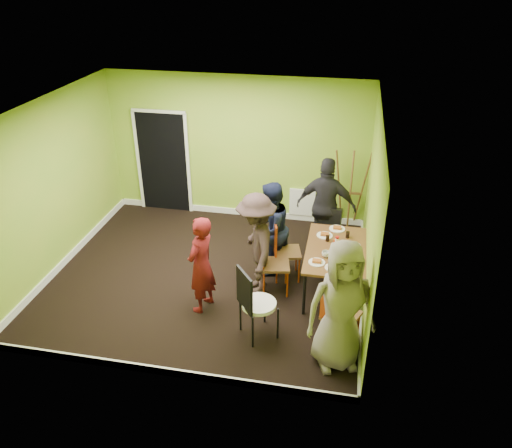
{
  "coord_description": "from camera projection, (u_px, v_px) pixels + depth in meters",
  "views": [
    {
      "loc": [
        2.1,
        -6.55,
        4.69
      ],
      "look_at": [
        0.81,
        0.0,
        1.05
      ],
      "focal_mm": 35.0,
      "sensor_mm": 36.0,
      "label": 1
    }
  ],
  "objects": [
    {
      "name": "chair_back_end",
      "position": [
        330.0,
        223.0,
        8.49
      ],
      "size": [
        0.42,
        0.48,
        0.9
      ],
      "rotation": [
        0.0,
        0.0,
        3.0
      ],
      "color": "#C64212",
      "rests_on": "ground"
    },
    {
      "name": "plate_far_front",
      "position": [
        332.0,
        268.0,
        7.08
      ],
      "size": [
        0.22,
        0.22,
        0.01
      ],
      "primitive_type": "cylinder",
      "color": "white",
      "rests_on": "dining_table"
    },
    {
      "name": "chair_front_end",
      "position": [
        339.0,
        312.0,
        6.46
      ],
      "size": [
        0.57,
        0.57,
        1.05
      ],
      "rotation": [
        0.0,
        0.0,
        -0.41
      ],
      "color": "#C64212",
      "rests_on": "ground"
    },
    {
      "name": "plate_wall_front",
      "position": [
        354.0,
        260.0,
        7.26
      ],
      "size": [
        0.24,
        0.24,
        0.01
      ],
      "primitive_type": "cylinder",
      "color": "white",
      "rests_on": "dining_table"
    },
    {
      "name": "chair_left_near",
      "position": [
        270.0,
        259.0,
        7.61
      ],
      "size": [
        0.5,
        0.5,
        1.02
      ],
      "rotation": [
        0.0,
        0.0,
        -1.38
      ],
      "color": "#C64212",
      "rests_on": "ground"
    },
    {
      "name": "ground",
      "position": [
        208.0,
        275.0,
        8.24
      ],
      "size": [
        5.0,
        5.0,
        0.0
      ],
      "primitive_type": "plane",
      "color": "black",
      "rests_on": "ground"
    },
    {
      "name": "glass_back",
      "position": [
        348.0,
        235.0,
        7.81
      ],
      "size": [
        0.06,
        0.06,
        0.11
      ],
      "primitive_type": "cylinder",
      "color": "black",
      "rests_on": "dining_table"
    },
    {
      "name": "dining_table",
      "position": [
        336.0,
        252.0,
        7.56
      ],
      "size": [
        0.9,
        1.5,
        0.75
      ],
      "color": "black",
      "rests_on": "ground"
    },
    {
      "name": "easel",
      "position": [
        350.0,
        192.0,
        9.21
      ],
      "size": [
        0.66,
        0.62,
        1.64
      ],
      "color": "brown",
      "rests_on": "ground"
    },
    {
      "name": "person_back_end",
      "position": [
        326.0,
        207.0,
        8.52
      ],
      "size": [
        1.06,
        0.52,
        1.75
      ],
      "primitive_type": "imported",
      "rotation": [
        0.0,
        0.0,
        3.05
      ],
      "color": "black",
      "rests_on": "ground"
    },
    {
      "name": "chair_left_far",
      "position": [
        282.0,
        247.0,
        7.94
      ],
      "size": [
        0.51,
        0.51,
        1.02
      ],
      "rotation": [
        0.0,
        0.0,
        -1.33
      ],
      "color": "#C64212",
      "rests_on": "ground"
    },
    {
      "name": "person_left_far",
      "position": [
        270.0,
        229.0,
        7.99
      ],
      "size": [
        0.85,
        0.94,
        1.59
      ],
      "primitive_type": "imported",
      "rotation": [
        0.0,
        0.0,
        -1.96
      ],
      "color": "black",
      "rests_on": "ground"
    },
    {
      "name": "plate_far_back",
      "position": [
        337.0,
        229.0,
        8.08
      ],
      "size": [
        0.26,
        0.26,
        0.01
      ],
      "primitive_type": "cylinder",
      "color": "white",
      "rests_on": "dining_table"
    },
    {
      "name": "blue_bottle",
      "position": [
        354.0,
        257.0,
        7.17
      ],
      "size": [
        0.08,
        0.08,
        0.19
      ],
      "primitive_type": "cylinder",
      "color": "#182DBA",
      "rests_on": "dining_table"
    },
    {
      "name": "person_left_near",
      "position": [
        256.0,
        244.0,
        7.52
      ],
      "size": [
        0.91,
        1.2,
        1.64
      ],
      "primitive_type": "imported",
      "rotation": [
        0.0,
        0.0,
        -1.26
      ],
      "color": "#2E201E",
      "rests_on": "ground"
    },
    {
      "name": "room_walls",
      "position": [
        204.0,
        221.0,
        7.81
      ],
      "size": [
        5.04,
        4.54,
        2.82
      ],
      "color": "#7CB22D",
      "rests_on": "ground"
    },
    {
      "name": "person_front_end",
      "position": [
        341.0,
        306.0,
        6.08
      ],
      "size": [
        1.01,
        0.82,
        1.79
      ],
      "primitive_type": "imported",
      "rotation": [
        0.0,
        0.0,
        0.32
      ],
      "color": "gray",
      "rests_on": "ground"
    },
    {
      "name": "thermos",
      "position": [
        337.0,
        244.0,
        7.48
      ],
      "size": [
        0.06,
        0.06,
        0.2
      ],
      "primitive_type": "cylinder",
      "color": "white",
      "rests_on": "dining_table"
    },
    {
      "name": "orange_bottle",
      "position": [
        334.0,
        242.0,
        7.63
      ],
      "size": [
        0.03,
        0.03,
        0.09
      ],
      "primitive_type": "cylinder",
      "color": "#C64212",
      "rests_on": "dining_table"
    },
    {
      "name": "glass_mid",
      "position": [
        327.0,
        238.0,
        7.73
      ],
      "size": [
        0.06,
        0.06,
        0.09
      ],
      "primitive_type": "cylinder",
      "color": "black",
      "rests_on": "dining_table"
    },
    {
      "name": "cup_a",
      "position": [
        326.0,
        254.0,
        7.33
      ],
      "size": [
        0.11,
        0.11,
        0.09
      ],
      "primitive_type": "imported",
      "color": "white",
      "rests_on": "dining_table"
    },
    {
      "name": "chair_bentwood",
      "position": [
        254.0,
        301.0,
        6.66
      ],
      "size": [
        0.6,
        0.59,
        1.09
      ],
      "rotation": [
        0.0,
        0.0,
        -0.91
      ],
      "color": "black",
      "rests_on": "ground"
    },
    {
      "name": "plate_near_left",
      "position": [
        325.0,
        235.0,
        7.89
      ],
      "size": [
        0.25,
        0.25,
        0.01
      ],
      "primitive_type": "cylinder",
      "color": "white",
      "rests_on": "dining_table"
    },
    {
      "name": "glass_front",
      "position": [
        348.0,
        262.0,
        7.13
      ],
      "size": [
        0.06,
        0.06,
        0.09
      ],
      "primitive_type": "cylinder",
      "color": "black",
      "rests_on": "dining_table"
    },
    {
      "name": "plate_near_right",
      "position": [
        317.0,
        262.0,
        7.2
      ],
      "size": [
        0.24,
        0.24,
        0.01
      ],
      "primitive_type": "cylinder",
      "color": "white",
      "rests_on": "dining_table"
    },
    {
      "name": "cup_b",
      "position": [
        351.0,
        245.0,
        7.56
      ],
      "size": [
        0.1,
        0.1,
        0.09
      ],
      "primitive_type": "imported",
      "color": "white",
      "rests_on": "dining_table"
    },
    {
      "name": "plate_wall_back",
      "position": [
        352.0,
        246.0,
        7.61
      ],
      "size": [
        0.27,
        0.27,
        0.01
      ],
      "primitive_type": "cylinder",
      "color": "white",
      "rests_on": "dining_table"
    },
    {
      "name": "person_standing",
      "position": [
        201.0,
        265.0,
        7.15
      ],
      "size": [
        0.5,
        0.63,
        1.51
      ],
      "primitive_type": "imported",
      "rotation": [
        0.0,
        0.0,
        -1.85
      ],
      "color": "#5B0F12",
      "rests_on": "ground"
    }
  ]
}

